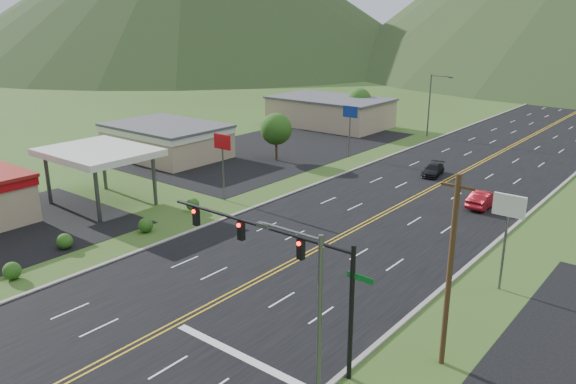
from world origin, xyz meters
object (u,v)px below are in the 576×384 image
Objects in this scene: gas_canopy at (98,153)px; car_red_far at (484,199)px; streetlight_east at (313,322)px; car_dark_mid at (433,170)px; traffic_signal at (285,257)px; streetlight_west at (432,101)px.

gas_canopy is 2.15× the size of car_red_far.
car_dark_mid is at bearing 108.08° from streetlight_east.
streetlight_east reaches higher than traffic_signal.
streetlight_east is at bearing -19.88° from gas_canopy.
car_red_far is (28.21, 21.45, -4.11)m from gas_canopy.
streetlight_west is at bearing 106.35° from car_dark_mid.
streetlight_east is 1.94× the size of car_red_far.
streetlight_west is (-22.86, 60.00, 0.00)m from streetlight_east.
streetlight_west reaches higher than gas_canopy.
traffic_signal is 29.80m from car_red_far.
gas_canopy is (-33.18, 12.00, -0.31)m from streetlight_east.
traffic_signal is 29.59m from gas_canopy.
car_dark_mid is 10.92m from car_red_far.
gas_canopy is 2.32× the size of car_dark_mid.
streetlight_east is (4.70, -4.00, -0.15)m from traffic_signal.
car_dark_mid is at bearing -38.93° from car_red_far.
gas_canopy is 35.09m from car_dark_mid.
car_dark_mid is (9.62, -19.44, -4.56)m from streetlight_west.
streetlight_east is 42.91m from car_dark_mid.
traffic_signal is at bearing 139.61° from streetlight_east.
traffic_signal is 1.31× the size of gas_canopy.
car_red_far is (8.28, -7.12, 0.14)m from car_dark_mid.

